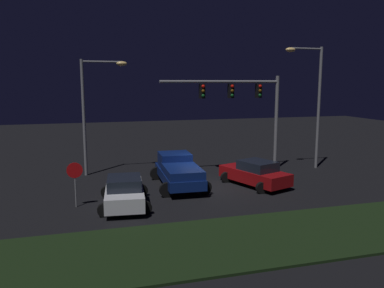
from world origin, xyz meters
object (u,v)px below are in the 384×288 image
(pickup_truck, at_px, (178,169))
(traffic_signal_gantry, at_px, (244,100))
(car_sedan, at_px, (124,191))
(street_lamp_right, at_px, (312,93))
(car_sedan_far, at_px, (255,173))
(stop_sign, at_px, (75,176))
(street_lamp_left, at_px, (94,102))

(pickup_truck, height_order, traffic_signal_gantry, traffic_signal_gantry)
(pickup_truck, xyz_separation_m, car_sedan, (-3.45, -2.96, -0.26))
(pickup_truck, relative_size, street_lamp_right, 0.65)
(car_sedan, distance_m, car_sedan_far, 8.06)
(traffic_signal_gantry, bearing_deg, car_sedan, -147.62)
(car_sedan_far, relative_size, stop_sign, 2.13)
(car_sedan, bearing_deg, stop_sign, 84.38)
(car_sedan_far, bearing_deg, street_lamp_right, -79.90)
(car_sedan, height_order, car_sedan_far, same)
(traffic_signal_gantry, bearing_deg, pickup_truck, -154.09)
(car_sedan, distance_m, street_lamp_right, 15.23)
(pickup_truck, xyz_separation_m, traffic_signal_gantry, (5.22, 2.54, 3.90))
(street_lamp_left, relative_size, stop_sign, 3.37)
(car_sedan, relative_size, stop_sign, 2.05)
(car_sedan, bearing_deg, car_sedan_far, -71.12)
(car_sedan, height_order, street_lamp_left, street_lamp_left)
(street_lamp_right, bearing_deg, stop_sign, -163.77)
(car_sedan_far, xyz_separation_m, stop_sign, (-10.17, -1.34, 0.82))
(pickup_truck, relative_size, street_lamp_left, 0.73)
(car_sedan_far, bearing_deg, car_sedan, 83.22)
(street_lamp_right, height_order, stop_sign, street_lamp_right)
(pickup_truck, distance_m, traffic_signal_gantry, 6.99)
(traffic_signal_gantry, height_order, street_lamp_left, street_lamp_left)
(street_lamp_left, height_order, stop_sign, street_lamp_left)
(car_sedan_far, distance_m, street_lamp_right, 8.05)
(street_lamp_right, bearing_deg, car_sedan_far, -150.16)
(pickup_truck, relative_size, stop_sign, 2.46)
(car_sedan, distance_m, street_lamp_left, 8.40)
(traffic_signal_gantry, relative_size, street_lamp_right, 0.98)
(street_lamp_left, bearing_deg, pickup_truck, -43.50)
(traffic_signal_gantry, xyz_separation_m, street_lamp_left, (-9.75, 1.76, -0.09))
(car_sedan_far, height_order, street_lamp_right, street_lamp_right)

